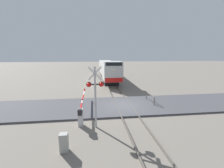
{
  "coord_description": "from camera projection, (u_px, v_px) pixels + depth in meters",
  "views": [
    {
      "loc": [
        -2.89,
        -14.07,
        5.19
      ],
      "look_at": [
        -0.84,
        2.5,
        1.76
      ],
      "focal_mm": 24.27,
      "sensor_mm": 36.0,
      "label": 1
    }
  ],
  "objects": [
    {
      "name": "crossing_signal",
      "position": [
        95.0,
        90.0,
        10.24
      ],
      "size": [
        1.18,
        0.33,
        4.35
      ],
      "color": "#ADADB2",
      "rests_on": "ground_plane"
    },
    {
      "name": "locomotive",
      "position": [
        108.0,
        69.0,
        30.04
      ],
      "size": [
        2.72,
        18.5,
        3.96
      ],
      "color": "black",
      "rests_on": "ground_plane"
    },
    {
      "name": "ground_plane",
      "position": [
        123.0,
        106.0,
        15.07
      ],
      "size": [
        160.0,
        160.0,
        0.0
      ],
      "primitive_type": "plane",
      "color": "slate"
    },
    {
      "name": "guard_railing",
      "position": [
        150.0,
        97.0,
        15.88
      ],
      "size": [
        0.08,
        2.3,
        0.95
      ],
      "color": "#4C4742",
      "rests_on": "ground_plane"
    },
    {
      "name": "crossing_gate",
      "position": [
        81.0,
        109.0,
        11.79
      ],
      "size": [
        0.36,
        6.96,
        1.41
      ],
      "color": "silver",
      "rests_on": "ground_plane"
    },
    {
      "name": "utility_cabinet",
      "position": [
        64.0,
        143.0,
        8.02
      ],
      "size": [
        0.44,
        0.38,
        1.05
      ],
      "primitive_type": "cube",
      "color": "#999993",
      "rests_on": "ground_plane"
    },
    {
      "name": "rail_track_left",
      "position": [
        116.0,
        106.0,
        14.96
      ],
      "size": [
        0.08,
        80.0,
        0.15
      ],
      "primitive_type": "cube",
      "color": "#59544C",
      "rests_on": "ground_plane"
    },
    {
      "name": "road_surface",
      "position": [
        123.0,
        105.0,
        15.05
      ],
      "size": [
        36.0,
        5.57,
        0.14
      ],
      "primitive_type": "cube",
      "color": "#47474C",
      "rests_on": "ground_plane"
    },
    {
      "name": "rail_track_right",
      "position": [
        130.0,
        105.0,
        15.14
      ],
      "size": [
        0.08,
        80.0,
        0.15
      ],
      "primitive_type": "cube",
      "color": "#59544C",
      "rests_on": "ground_plane"
    }
  ]
}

